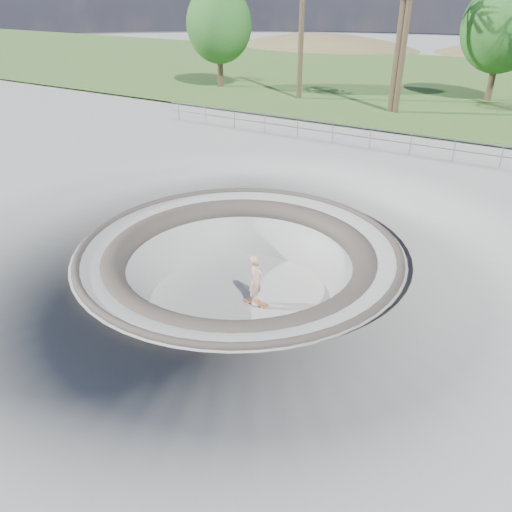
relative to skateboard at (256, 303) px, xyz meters
name	(u,v)px	position (x,y,z in m)	size (l,w,h in m)	color
ground	(240,247)	(-0.69, 0.11, 1.83)	(180.00, 180.00, 0.00)	#A6A5A0
skate_bowl	(240,295)	(-0.69, 0.11, 0.00)	(14.00, 14.00, 4.10)	#A6A5A0
grass_strip	(460,83)	(-0.69, 34.11, 2.05)	(180.00, 36.00, 0.12)	#456327
safety_railing	(370,139)	(-0.69, 12.11, 2.52)	(25.00, 0.06, 1.03)	gray
skateboard	(256,303)	(0.00, 0.00, 0.00)	(0.82, 0.26, 0.08)	#945C3B
skater	(256,280)	(0.00, 0.00, 0.87)	(0.62, 0.41, 1.71)	#D8A58C
bushy_tree_left	(219,25)	(-16.73, 22.46, 6.57)	(5.11, 4.64, 7.37)	brown
bushy_tree_mid	(503,28)	(2.46, 27.51, 6.75)	(5.31, 4.82, 7.65)	brown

